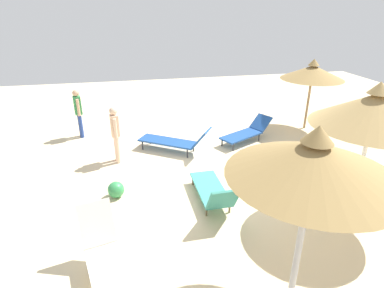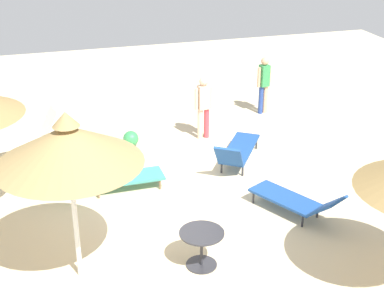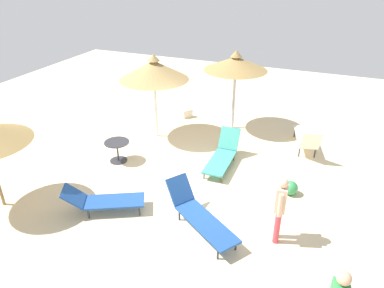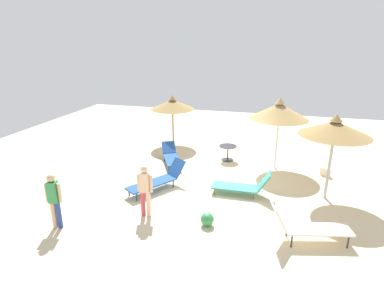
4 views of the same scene
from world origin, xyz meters
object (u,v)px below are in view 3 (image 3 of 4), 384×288
at_px(lounge_chair_near_left, 199,214).
at_px(side_table_round, 117,148).
at_px(parasol_umbrella_far_right, 236,64).
at_px(lounge_chair_far_left, 223,155).
at_px(person_standing_far_right, 280,206).
at_px(beach_ball, 291,188).
at_px(handbag, 188,113).
at_px(lounge_chair_near_right, 103,200).
at_px(lounge_chair_center, 307,138).
at_px(parasol_umbrella_edge, 154,70).

distance_m(lounge_chair_near_left, side_table_round, 3.84).
bearing_deg(parasol_umbrella_far_right, lounge_chair_far_left, -79.83).
xyz_separation_m(person_standing_far_right, beach_ball, (0.03, 1.84, -0.71)).
xyz_separation_m(handbag, beach_ball, (4.43, -3.62, 0.02)).
height_order(lounge_chair_near_right, handbag, lounge_chair_near_right).
relative_size(lounge_chair_near_left, handbag, 4.36).
bearing_deg(side_table_round, lounge_chair_near_right, -65.59).
bearing_deg(lounge_chair_center, parasol_umbrella_edge, -170.45).
relative_size(lounge_chair_near_right, beach_ball, 5.13).
distance_m(parasol_umbrella_far_right, side_table_round, 4.79).
bearing_deg(person_standing_far_right, lounge_chair_near_left, -171.25).
bearing_deg(beach_ball, parasol_umbrella_far_right, 127.25).
bearing_deg(lounge_chair_center, handbag, 166.82).
bearing_deg(person_standing_far_right, lounge_chair_near_right, -171.65).
height_order(lounge_chair_near_right, side_table_round, lounge_chair_near_right).
height_order(lounge_chair_near_left, handbag, lounge_chair_near_left).
bearing_deg(person_standing_far_right, lounge_chair_center, 88.46).
bearing_deg(lounge_chair_far_left, parasol_umbrella_far_right, 100.17).
bearing_deg(parasol_umbrella_edge, beach_ball, -20.03).
bearing_deg(handbag, lounge_chair_near_left, -64.84).
height_order(parasol_umbrella_far_right, beach_ball, parasol_umbrella_far_right).
bearing_deg(beach_ball, parasol_umbrella_edge, 159.97).
bearing_deg(lounge_chair_near_left, lounge_chair_far_left, 97.04).
bearing_deg(lounge_chair_near_right, lounge_chair_near_left, 8.05).
height_order(parasol_umbrella_far_right, lounge_chair_far_left, parasol_umbrella_far_right).
xyz_separation_m(lounge_chair_near_left, beach_ball, (1.74, 2.10, -0.18)).
bearing_deg(lounge_chair_near_right, parasol_umbrella_edge, 99.42).
relative_size(handbag, beach_ball, 1.29).
distance_m(parasol_umbrella_far_right, handbag, 2.88).
bearing_deg(lounge_chair_near_left, lounge_chair_near_right, -171.95).
height_order(parasol_umbrella_far_right, lounge_chair_near_right, parasol_umbrella_far_right).
distance_m(parasol_umbrella_far_right, lounge_chair_near_left, 5.88).
bearing_deg(beach_ball, person_standing_far_right, -91.01).
bearing_deg(beach_ball, lounge_chair_near_right, -149.25).
distance_m(lounge_chair_near_left, lounge_chair_center, 5.01).
height_order(parasol_umbrella_far_right, handbag, parasol_umbrella_far_right).
relative_size(lounge_chair_far_left, person_standing_far_right, 1.20).
bearing_deg(person_standing_far_right, parasol_umbrella_far_right, 115.93).
bearing_deg(handbag, person_standing_far_right, -51.12).
xyz_separation_m(parasol_umbrella_edge, lounge_chair_near_right, (0.69, -4.17, -2.00)).
bearing_deg(parasol_umbrella_edge, side_table_round, -98.96).
distance_m(person_standing_far_right, handbag, 7.05).
distance_m(parasol_umbrella_edge, lounge_chair_center, 5.27).
xyz_separation_m(lounge_chair_near_left, lounge_chair_center, (1.83, 4.66, 0.10)).
bearing_deg(lounge_chair_near_right, parasol_umbrella_far_right, 75.33).
height_order(lounge_chair_far_left, handbag, lounge_chair_far_left).
bearing_deg(lounge_chair_center, parasol_umbrella_far_right, 162.92).
distance_m(lounge_chair_near_left, lounge_chair_far_left, 2.89).
xyz_separation_m(parasol_umbrella_far_right, beach_ball, (2.57, -3.38, -2.16)).
relative_size(parasol_umbrella_far_right, side_table_round, 3.75).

